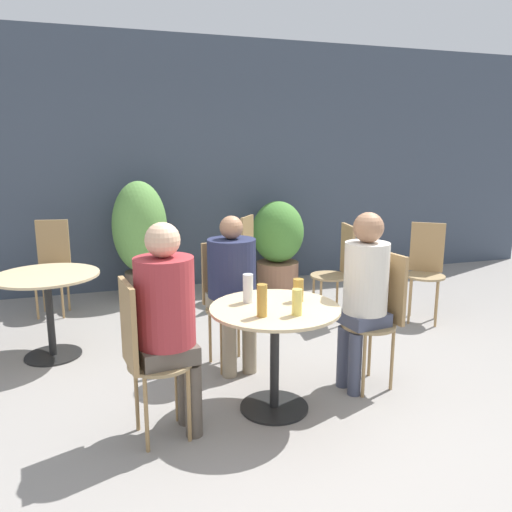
{
  "coord_description": "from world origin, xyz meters",
  "views": [
    {
      "loc": [
        -1.14,
        -2.81,
        1.68
      ],
      "look_at": [
        -0.11,
        0.44,
        0.95
      ],
      "focal_mm": 35.0,
      "sensor_mm": 36.0,
      "label": 1
    }
  ],
  "objects_px": {
    "bistro_chair_5": "(426,263)",
    "beer_glass_1": "(298,290)",
    "beer_glass_3": "(262,300)",
    "bistro_chair_2": "(144,347)",
    "bistro_chair_3": "(339,264)",
    "bistro_chair_4": "(52,258)",
    "beer_glass_0": "(297,302)",
    "beer_glass_2": "(248,288)",
    "seated_person_0": "(364,285)",
    "seated_person_1": "(233,280)",
    "bistro_chair_1": "(225,292)",
    "bistro_chair_0": "(380,308)",
    "cafe_table_near": "(275,331)",
    "bistro_chair_6": "(241,251)",
    "seated_person_2": "(168,312)",
    "potted_plant_1": "(278,241)",
    "cafe_table_far": "(48,294)",
    "potted_plant_0": "(140,234)"
  },
  "relations": [
    {
      "from": "bistro_chair_3",
      "to": "bistro_chair_4",
      "type": "xyz_separation_m",
      "value": [
        -2.71,
        1.15,
        0.0
      ]
    },
    {
      "from": "bistro_chair_2",
      "to": "beer_glass_1",
      "type": "xyz_separation_m",
      "value": [
        1.02,
        0.19,
        0.2
      ]
    },
    {
      "from": "bistro_chair_3",
      "to": "bistro_chair_5",
      "type": "relative_size",
      "value": 1.0
    },
    {
      "from": "cafe_table_far",
      "to": "beer_glass_0",
      "type": "distance_m",
      "value": 2.19
    },
    {
      "from": "bistro_chair_2",
      "to": "beer_glass_0",
      "type": "height_order",
      "value": "bistro_chair_2"
    },
    {
      "from": "bistro_chair_0",
      "to": "beer_glass_0",
      "type": "relative_size",
      "value": 5.99
    },
    {
      "from": "bistro_chair_2",
      "to": "seated_person_2",
      "type": "distance_m",
      "value": 0.24
    },
    {
      "from": "cafe_table_far",
      "to": "bistro_chair_1",
      "type": "height_order",
      "value": "bistro_chair_1"
    },
    {
      "from": "cafe_table_near",
      "to": "bistro_chair_3",
      "type": "distance_m",
      "value": 1.87
    },
    {
      "from": "seated_person_0",
      "to": "bistro_chair_0",
      "type": "bearing_deg",
      "value": 90.0
    },
    {
      "from": "cafe_table_far",
      "to": "bistro_chair_6",
      "type": "relative_size",
      "value": 0.85
    },
    {
      "from": "cafe_table_far",
      "to": "potted_plant_1",
      "type": "distance_m",
      "value": 2.9
    },
    {
      "from": "seated_person_0",
      "to": "cafe_table_far",
      "type": "bearing_deg",
      "value": -128.31
    },
    {
      "from": "bistro_chair_3",
      "to": "bistro_chair_5",
      "type": "height_order",
      "value": "same"
    },
    {
      "from": "seated_person_0",
      "to": "seated_person_1",
      "type": "height_order",
      "value": "seated_person_0"
    },
    {
      "from": "beer_glass_2",
      "to": "seated_person_2",
      "type": "bearing_deg",
      "value": -156.16
    },
    {
      "from": "bistro_chair_1",
      "to": "bistro_chair_6",
      "type": "height_order",
      "value": "same"
    },
    {
      "from": "bistro_chair_1",
      "to": "beer_glass_1",
      "type": "xyz_separation_m",
      "value": [
        0.3,
        -0.76,
        0.2
      ]
    },
    {
      "from": "beer_glass_2",
      "to": "beer_glass_1",
      "type": "bearing_deg",
      "value": -13.52
    },
    {
      "from": "seated_person_2",
      "to": "beer_glass_0",
      "type": "height_order",
      "value": "seated_person_2"
    },
    {
      "from": "bistro_chair_5",
      "to": "beer_glass_1",
      "type": "distance_m",
      "value": 2.21
    },
    {
      "from": "bistro_chair_6",
      "to": "seated_person_2",
      "type": "bearing_deg",
      "value": 12.59
    },
    {
      "from": "bistro_chair_2",
      "to": "bistro_chair_0",
      "type": "bearing_deg",
      "value": -90.0
    },
    {
      "from": "bistro_chair_0",
      "to": "bistro_chair_2",
      "type": "bearing_deg",
      "value": -90.0
    },
    {
      "from": "beer_glass_0",
      "to": "bistro_chair_4",
      "type": "bearing_deg",
      "value": 119.85
    },
    {
      "from": "bistro_chair_3",
      "to": "bistro_chair_6",
      "type": "relative_size",
      "value": 1.0
    },
    {
      "from": "beer_glass_1",
      "to": "potted_plant_1",
      "type": "xyz_separation_m",
      "value": [
        0.86,
        2.73,
        -0.2
      ]
    },
    {
      "from": "cafe_table_far",
      "to": "potted_plant_0",
      "type": "height_order",
      "value": "potted_plant_0"
    },
    {
      "from": "bistro_chair_3",
      "to": "potted_plant_0",
      "type": "distance_m",
      "value": 2.27
    },
    {
      "from": "beer_glass_0",
      "to": "cafe_table_near",
      "type": "bearing_deg",
      "value": 111.36
    },
    {
      "from": "seated_person_1",
      "to": "potted_plant_1",
      "type": "distance_m",
      "value": 2.41
    },
    {
      "from": "cafe_table_near",
      "to": "beer_glass_2",
      "type": "bearing_deg",
      "value": 131.97
    },
    {
      "from": "bistro_chair_3",
      "to": "beer_glass_3",
      "type": "height_order",
      "value": "bistro_chair_3"
    },
    {
      "from": "bistro_chair_5",
      "to": "seated_person_1",
      "type": "height_order",
      "value": "seated_person_1"
    },
    {
      "from": "bistro_chair_4",
      "to": "potted_plant_1",
      "type": "bearing_deg",
      "value": 15.22
    },
    {
      "from": "seated_person_0",
      "to": "bistro_chair_2",
      "type": "bearing_deg",
      "value": -90.0
    },
    {
      "from": "bistro_chair_5",
      "to": "beer_glass_3",
      "type": "relative_size",
      "value": 4.89
    },
    {
      "from": "seated_person_1",
      "to": "beer_glass_3",
      "type": "relative_size",
      "value": 6.06
    },
    {
      "from": "bistro_chair_1",
      "to": "beer_glass_0",
      "type": "bearing_deg",
      "value": -87.43
    },
    {
      "from": "beer_glass_1",
      "to": "beer_glass_3",
      "type": "xyz_separation_m",
      "value": [
        -0.32,
        -0.22,
        0.02
      ]
    },
    {
      "from": "potted_plant_1",
      "to": "bistro_chair_2",
      "type": "bearing_deg",
      "value": -122.72
    },
    {
      "from": "bistro_chair_1",
      "to": "bistro_chair_4",
      "type": "bearing_deg",
      "value": 120.76
    },
    {
      "from": "bistro_chair_1",
      "to": "seated_person_0",
      "type": "xyz_separation_m",
      "value": [
        0.81,
        -0.74,
        0.19
      ]
    },
    {
      "from": "bistro_chair_0",
      "to": "potted_plant_1",
      "type": "height_order",
      "value": "potted_plant_1"
    },
    {
      "from": "seated_person_2",
      "to": "bistro_chair_5",
      "type": "bearing_deg",
      "value": -71.74
    },
    {
      "from": "bistro_chair_1",
      "to": "bistro_chair_6",
      "type": "xyz_separation_m",
      "value": [
        0.56,
        1.54,
        0.0
      ]
    },
    {
      "from": "beer_glass_3",
      "to": "bistro_chair_2",
      "type": "bearing_deg",
      "value": 177.42
    },
    {
      "from": "beer_glass_0",
      "to": "beer_glass_2",
      "type": "relative_size",
      "value": 0.86
    },
    {
      "from": "bistro_chair_1",
      "to": "cafe_table_far",
      "type": "bearing_deg",
      "value": 150.84
    },
    {
      "from": "potted_plant_0",
      "to": "seated_person_0",
      "type": "bearing_deg",
      "value": -64.63
    }
  ]
}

